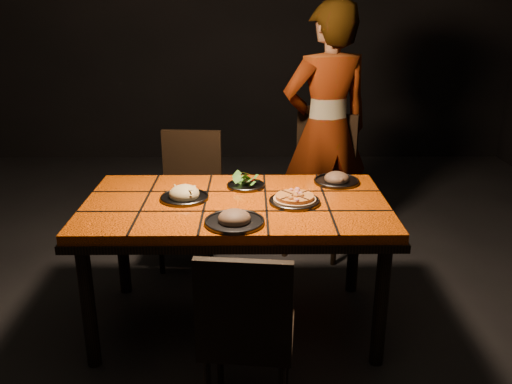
{
  "coord_description": "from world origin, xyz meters",
  "views": [
    {
      "loc": [
        0.08,
        -2.69,
        1.75
      ],
      "look_at": [
        0.11,
        -0.06,
        0.82
      ],
      "focal_mm": 38.0,
      "sensor_mm": 36.0,
      "label": 1
    }
  ],
  "objects_px": {
    "chair_far_right": "(322,174)",
    "plate_pizza": "(295,200)",
    "chair_far_left": "(190,189)",
    "diner": "(326,131)",
    "dining_table": "(236,215)",
    "chair_near": "(246,329)",
    "plate_pasta": "(184,195)"
  },
  "relations": [
    {
      "from": "plate_pasta",
      "to": "chair_near",
      "type": "bearing_deg",
      "value": -67.69
    },
    {
      "from": "dining_table",
      "to": "diner",
      "type": "height_order",
      "value": "diner"
    },
    {
      "from": "chair_far_right",
      "to": "plate_pasta",
      "type": "relative_size",
      "value": 3.82
    },
    {
      "from": "diner",
      "to": "plate_pizza",
      "type": "height_order",
      "value": "diner"
    },
    {
      "from": "chair_far_left",
      "to": "plate_pizza",
      "type": "height_order",
      "value": "chair_far_left"
    },
    {
      "from": "dining_table",
      "to": "plate_pizza",
      "type": "distance_m",
      "value": 0.33
    },
    {
      "from": "chair_far_left",
      "to": "chair_far_right",
      "type": "height_order",
      "value": "chair_far_right"
    },
    {
      "from": "plate_pasta",
      "to": "chair_far_left",
      "type": "bearing_deg",
      "value": 94.48
    },
    {
      "from": "chair_near",
      "to": "plate_pasta",
      "type": "distance_m",
      "value": 0.93
    },
    {
      "from": "diner",
      "to": "plate_pizza",
      "type": "xyz_separation_m",
      "value": [
        -0.3,
        -1.08,
        -0.12
      ]
    },
    {
      "from": "chair_far_right",
      "to": "plate_pizza",
      "type": "relative_size",
      "value": 3.13
    },
    {
      "from": "diner",
      "to": "chair_far_right",
      "type": "bearing_deg",
      "value": -24.95
    },
    {
      "from": "chair_near",
      "to": "chair_far_right",
      "type": "relative_size",
      "value": 0.85
    },
    {
      "from": "dining_table",
      "to": "diner",
      "type": "xyz_separation_m",
      "value": [
        0.61,
        1.05,
        0.22
      ]
    },
    {
      "from": "diner",
      "to": "chair_near",
      "type": "bearing_deg",
      "value": 56.49
    },
    {
      "from": "chair_far_left",
      "to": "diner",
      "type": "bearing_deg",
      "value": 16.14
    },
    {
      "from": "chair_far_right",
      "to": "diner",
      "type": "bearing_deg",
      "value": 14.25
    },
    {
      "from": "plate_pizza",
      "to": "plate_pasta",
      "type": "height_order",
      "value": "plate_pasta"
    },
    {
      "from": "dining_table",
      "to": "chair_far_right",
      "type": "distance_m",
      "value": 1.21
    },
    {
      "from": "chair_far_left",
      "to": "diner",
      "type": "distance_m",
      "value": 1.04
    },
    {
      "from": "dining_table",
      "to": "chair_far_right",
      "type": "height_order",
      "value": "chair_far_right"
    },
    {
      "from": "chair_far_left",
      "to": "plate_pizza",
      "type": "relative_size",
      "value": 2.88
    },
    {
      "from": "dining_table",
      "to": "chair_far_right",
      "type": "relative_size",
      "value": 1.63
    },
    {
      "from": "chair_far_left",
      "to": "plate_pasta",
      "type": "distance_m",
      "value": 0.86
    },
    {
      "from": "dining_table",
      "to": "plate_pizza",
      "type": "relative_size",
      "value": 5.11
    },
    {
      "from": "diner",
      "to": "dining_table",
      "type": "bearing_deg",
      "value": 42.85
    },
    {
      "from": "dining_table",
      "to": "chair_far_left",
      "type": "bearing_deg",
      "value": 111.8
    },
    {
      "from": "dining_table",
      "to": "plate_pasta",
      "type": "xyz_separation_m",
      "value": [
        -0.28,
        0.03,
        0.1
      ]
    },
    {
      "from": "chair_far_left",
      "to": "plate_pizza",
      "type": "xyz_separation_m",
      "value": [
        0.65,
        -0.88,
        0.25
      ]
    },
    {
      "from": "chair_far_left",
      "to": "plate_pasta",
      "type": "xyz_separation_m",
      "value": [
        0.06,
        -0.82,
        0.25
      ]
    },
    {
      "from": "chair_far_left",
      "to": "dining_table",
      "type": "bearing_deg",
      "value": -63.77
    },
    {
      "from": "chair_near",
      "to": "chair_far_left",
      "type": "relative_size",
      "value": 0.92
    }
  ]
}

